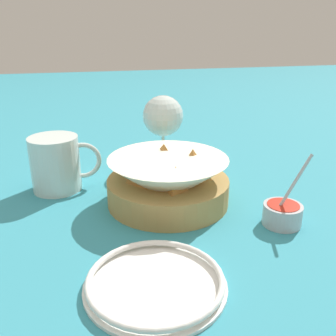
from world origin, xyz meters
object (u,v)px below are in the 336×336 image
side_plate (155,282)px  sauce_cup (282,213)px  beer_mug (57,166)px  wine_glass (163,118)px  food_basket (168,182)px

side_plate → sauce_cup: bearing=24.7°
beer_mug → sauce_cup: bearing=-32.2°
wine_glass → side_plate: (-0.10, -0.42, -0.10)m
side_plate → wine_glass: bearing=76.3°
food_basket → side_plate: 0.23m
wine_glass → beer_mug: wine_glass is taller
food_basket → sauce_cup: 0.20m
sauce_cup → wine_glass: bearing=111.6°
beer_mug → food_basket: bearing=-28.2°
sauce_cup → beer_mug: bearing=147.8°
wine_glass → food_basket: bearing=-100.1°
side_plate → beer_mug: bearing=111.0°
food_basket → beer_mug: size_ratio=1.62×
food_basket → beer_mug: beer_mug is taller
sauce_cup → beer_mug: sauce_cup is taller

